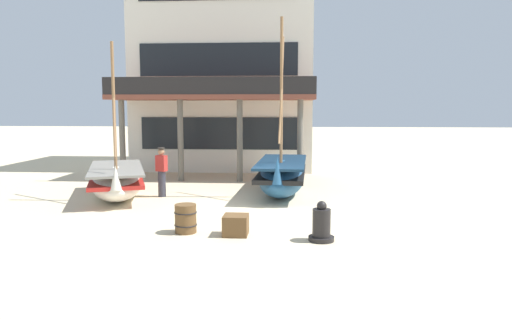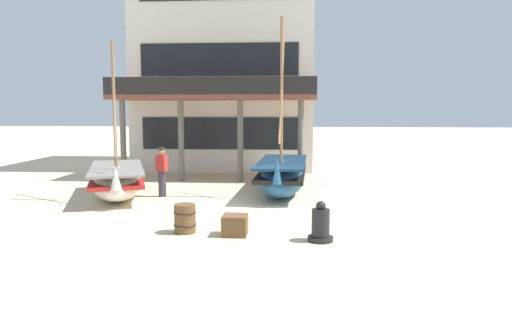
{
  "view_description": "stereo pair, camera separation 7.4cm",
  "coord_description": "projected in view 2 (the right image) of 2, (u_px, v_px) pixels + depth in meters",
  "views": [
    {
      "loc": [
        1.01,
        -13.47,
        3.03
      ],
      "look_at": [
        0.0,
        1.0,
        1.4
      ],
      "focal_mm": 32.8,
      "sensor_mm": 36.0,
      "label": 1
    },
    {
      "loc": [
        1.09,
        -13.47,
        3.03
      ],
      "look_at": [
        0.0,
        1.0,
        1.4
      ],
      "focal_mm": 32.8,
      "sensor_mm": 36.0,
      "label": 2
    }
  ],
  "objects": [
    {
      "name": "cargo_crate",
      "position": [
        235.0,
        225.0,
        11.14
      ],
      "size": [
        0.6,
        0.6,
        0.49
      ],
      "primitive_type": "cube",
      "rotation": [
        0.0,
        0.0,
        1.55
      ],
      "color": "brown",
      "rests_on": "ground"
    },
    {
      "name": "wooden_barrel",
      "position": [
        185.0,
        218.0,
        11.35
      ],
      "size": [
        0.56,
        0.56,
        0.7
      ],
      "color": "brown",
      "rests_on": "ground"
    },
    {
      "name": "ground_plane",
      "position": [
        253.0,
        211.0,
        13.77
      ],
      "size": [
        120.0,
        120.0,
        0.0
      ],
      "primitive_type": "plane",
      "color": "beige"
    },
    {
      "name": "fisherman_by_hull",
      "position": [
        162.0,
        172.0,
        15.9
      ],
      "size": [
        0.42,
        0.34,
        1.68
      ],
      "color": "#33333D",
      "rests_on": "ground"
    },
    {
      "name": "fishing_boat_near_left",
      "position": [
        282.0,
        176.0,
        16.32
      ],
      "size": [
        1.83,
        4.68,
        5.98
      ],
      "color": "#23517A",
      "rests_on": "ground"
    },
    {
      "name": "capstan_winch",
      "position": [
        321.0,
        225.0,
        10.64
      ],
      "size": [
        0.59,
        0.59,
        0.92
      ],
      "color": "black",
      "rests_on": "ground"
    },
    {
      "name": "fishing_boat_centre_large",
      "position": [
        117.0,
        180.0,
        15.77
      ],
      "size": [
        3.11,
        4.78,
        5.21
      ],
      "color": "silver",
      "rests_on": "ground"
    },
    {
      "name": "harbor_building_main",
      "position": [
        229.0,
        67.0,
        24.62
      ],
      "size": [
        8.95,
        10.01,
        10.36
      ],
      "color": "silver",
      "rests_on": "ground"
    }
  ]
}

